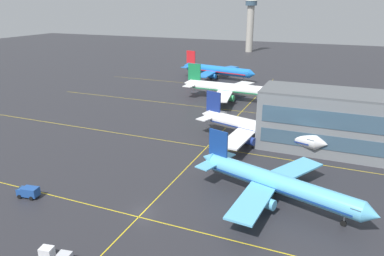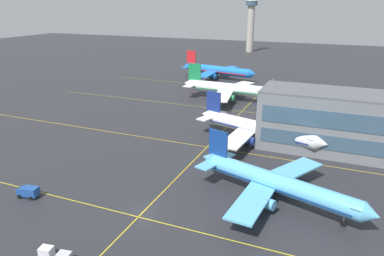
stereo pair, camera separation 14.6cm
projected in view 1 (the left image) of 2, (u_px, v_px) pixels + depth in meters
name	position (u px, v px, depth m)	size (l,w,h in m)	color
ground_plane	(144.00, 211.00, 64.48)	(600.00, 600.00, 0.00)	#28282D
airliner_front_gate	(276.00, 183.00, 66.68)	(34.82, 29.74, 11.06)	#5BB7E5
airliner_second_row	(257.00, 128.00, 95.06)	(36.89, 31.49, 11.70)	white
airliner_third_row	(232.00, 89.00, 135.55)	(41.71, 35.98, 12.98)	white
airliner_far_left_stand	(217.00, 70.00, 174.24)	(40.04, 34.04, 12.50)	blue
taxiway_markings	(227.00, 127.00, 108.12)	(151.54, 152.83, 0.01)	yellow
service_truck_red_van	(28.00, 192.00, 68.77)	(4.35, 2.67, 2.10)	#1E4793
baggage_cart_row_leftmost	(47.00, 253.00, 52.30)	(2.85, 1.98, 1.86)	#99999E
control_tower	(250.00, 21.00, 263.69)	(8.82, 8.82, 38.25)	#ADA89E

